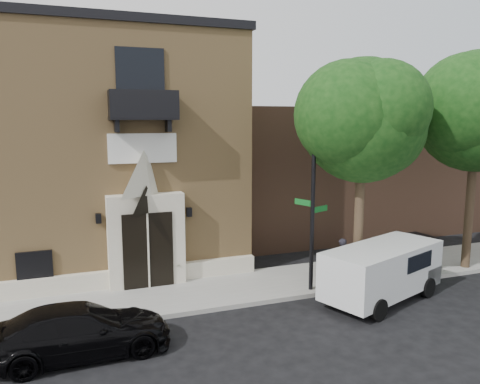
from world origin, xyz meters
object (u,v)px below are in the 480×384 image
(black_sedan, at_px, (80,331))
(cargo_van, at_px, (385,269))
(pedestrian_near, at_px, (341,260))
(street_sign, at_px, (312,212))
(dumpster, at_px, (407,254))
(fire_hydrant, at_px, (356,270))

(black_sedan, distance_m, cargo_van, 9.50)
(cargo_van, bearing_deg, pedestrian_near, 91.06)
(pedestrian_near, bearing_deg, street_sign, 13.40)
(black_sedan, distance_m, dumpster, 11.99)
(street_sign, bearing_deg, cargo_van, -54.62)
(cargo_van, relative_size, fire_hydrant, 6.57)
(cargo_van, height_order, dumpster, cargo_van)
(fire_hydrant, height_order, dumpster, dumpster)
(street_sign, height_order, dumpster, street_sign)
(cargo_van, relative_size, dumpster, 2.23)
(black_sedan, relative_size, pedestrian_near, 2.86)
(dumpster, bearing_deg, black_sedan, -176.60)
(black_sedan, height_order, dumpster, dumpster)
(black_sedan, distance_m, fire_hydrant, 9.63)
(cargo_van, relative_size, pedestrian_near, 3.06)
(fire_hydrant, bearing_deg, dumpster, 4.46)
(street_sign, bearing_deg, fire_hydrant, -15.51)
(dumpster, bearing_deg, street_sign, 178.39)
(fire_hydrant, xyz_separation_m, pedestrian_near, (-0.57, 0.10, 0.42))
(pedestrian_near, bearing_deg, dumpster, -178.08)
(cargo_van, distance_m, dumpster, 2.87)
(dumpster, bearing_deg, fire_hydrant, 177.54)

